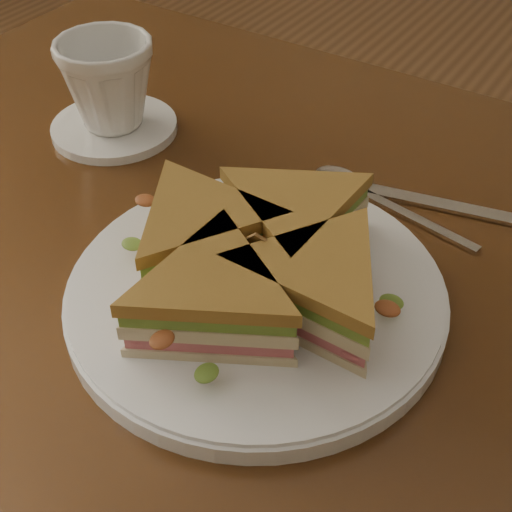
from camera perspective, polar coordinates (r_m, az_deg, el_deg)
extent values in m
cube|color=#321B0B|center=(0.62, 3.96, -3.62)|extent=(1.20, 0.80, 0.04)
cylinder|color=black|center=(1.32, -10.00, 2.62)|extent=(0.06, 0.06, 0.71)
cylinder|color=white|center=(0.58, 0.00, -3.10)|extent=(0.31, 0.31, 0.02)
cube|color=silver|center=(0.68, 12.74, 2.78)|extent=(0.13, 0.03, 0.00)
ellipsoid|color=silver|center=(0.72, 6.51, 6.24)|extent=(0.05, 0.03, 0.01)
cube|color=silver|center=(0.71, 14.17, 4.04)|extent=(0.20, 0.06, 0.00)
cube|color=silver|center=(0.72, 7.13, 5.68)|extent=(0.05, 0.02, 0.00)
cylinder|color=white|center=(0.81, -11.25, 10.06)|extent=(0.14, 0.14, 0.01)
imported|color=white|center=(0.79, -11.76, 13.34)|extent=(0.13, 0.13, 0.10)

